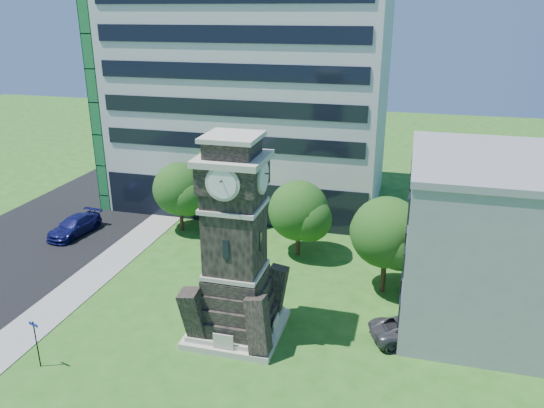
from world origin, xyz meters
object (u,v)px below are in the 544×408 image
(clock_tower, at_px, (235,253))
(park_bench, at_px, (207,324))
(car_street_north, at_px, (74,226))
(car_east_lot, at_px, (414,329))
(street_sign, at_px, (36,339))

(clock_tower, xyz_separation_m, park_bench, (-1.80, -0.42, -4.79))
(park_bench, bearing_deg, clock_tower, 21.96)
(clock_tower, height_order, car_street_north, clock_tower)
(clock_tower, distance_m, car_east_lot, 11.52)
(park_bench, bearing_deg, car_street_north, 155.61)
(park_bench, bearing_deg, street_sign, -134.70)
(car_street_north, height_order, car_east_lot, car_street_north)
(car_east_lot, xyz_separation_m, park_bench, (-12.22, -2.26, -0.23))
(car_street_north, bearing_deg, car_east_lot, -9.92)
(park_bench, relative_size, street_sign, 0.63)
(car_east_lot, relative_size, park_bench, 2.90)
(car_street_north, bearing_deg, clock_tower, -22.92)
(clock_tower, xyz_separation_m, car_street_north, (-18.39, 10.50, -4.49))
(park_bench, xyz_separation_m, street_sign, (-7.60, -5.59, 1.29))
(car_street_north, relative_size, park_bench, 3.03)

